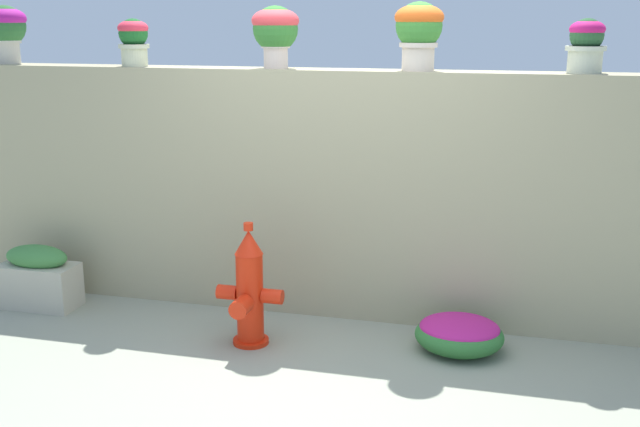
{
  "coord_description": "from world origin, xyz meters",
  "views": [
    {
      "loc": [
        1.19,
        -4.16,
        2.11
      ],
      "look_at": [
        -0.14,
        0.92,
        0.79
      ],
      "focal_mm": 43.32,
      "sensor_mm": 36.0,
      "label": 1
    }
  ],
  "objects_px": {
    "potted_plant_2": "(275,29)",
    "planter_box": "(39,278)",
    "fire_hydrant": "(249,291)",
    "potted_plant_4": "(586,42)",
    "flower_bush_left": "(459,333)",
    "potted_plant_0": "(5,27)",
    "potted_plant_1": "(134,38)",
    "potted_plant_3": "(419,28)"
  },
  "relations": [
    {
      "from": "potted_plant_1",
      "to": "potted_plant_4",
      "type": "bearing_deg",
      "value": 1.23
    },
    {
      "from": "fire_hydrant",
      "to": "potted_plant_2",
      "type": "bearing_deg",
      "value": 93.07
    },
    {
      "from": "potted_plant_0",
      "to": "flower_bush_left",
      "type": "relative_size",
      "value": 0.77
    },
    {
      "from": "potted_plant_3",
      "to": "potted_plant_1",
      "type": "bearing_deg",
      "value": -179.47
    },
    {
      "from": "potted_plant_0",
      "to": "potted_plant_1",
      "type": "bearing_deg",
      "value": -2.63
    },
    {
      "from": "potted_plant_2",
      "to": "planter_box",
      "type": "xyz_separation_m",
      "value": [
        -1.73,
        -0.51,
        -1.82
      ]
    },
    {
      "from": "fire_hydrant",
      "to": "flower_bush_left",
      "type": "height_order",
      "value": "fire_hydrant"
    },
    {
      "from": "potted_plant_2",
      "to": "fire_hydrant",
      "type": "height_order",
      "value": "potted_plant_2"
    },
    {
      "from": "potted_plant_3",
      "to": "flower_bush_left",
      "type": "bearing_deg",
      "value": -52.1
    },
    {
      "from": "potted_plant_0",
      "to": "potted_plant_3",
      "type": "xyz_separation_m",
      "value": [
        3.2,
        -0.03,
        -0.0
      ]
    },
    {
      "from": "potted_plant_4",
      "to": "flower_bush_left",
      "type": "distance_m",
      "value": 2.04
    },
    {
      "from": "potted_plant_4",
      "to": "fire_hydrant",
      "type": "distance_m",
      "value": 2.71
    },
    {
      "from": "fire_hydrant",
      "to": "flower_bush_left",
      "type": "bearing_deg",
      "value": 9.82
    },
    {
      "from": "potted_plant_0",
      "to": "potted_plant_1",
      "type": "relative_size",
      "value": 1.29
    },
    {
      "from": "potted_plant_2",
      "to": "planter_box",
      "type": "height_order",
      "value": "potted_plant_2"
    },
    {
      "from": "potted_plant_1",
      "to": "planter_box",
      "type": "bearing_deg",
      "value": -144.38
    },
    {
      "from": "potted_plant_1",
      "to": "fire_hydrant",
      "type": "bearing_deg",
      "value": -32.74
    },
    {
      "from": "potted_plant_0",
      "to": "flower_bush_left",
      "type": "bearing_deg",
      "value": -8.46
    },
    {
      "from": "potted_plant_0",
      "to": "fire_hydrant",
      "type": "bearing_deg",
      "value": -19.04
    },
    {
      "from": "potted_plant_1",
      "to": "potted_plant_3",
      "type": "xyz_separation_m",
      "value": [
        2.09,
        0.02,
        0.08
      ]
    },
    {
      "from": "potted_plant_3",
      "to": "planter_box",
      "type": "height_order",
      "value": "potted_plant_3"
    },
    {
      "from": "potted_plant_4",
      "to": "potted_plant_0",
      "type": "bearing_deg",
      "value": -179.78
    },
    {
      "from": "potted_plant_1",
      "to": "potted_plant_4",
      "type": "distance_m",
      "value": 3.16
    },
    {
      "from": "potted_plant_2",
      "to": "planter_box",
      "type": "relative_size",
      "value": 0.74
    },
    {
      "from": "potted_plant_0",
      "to": "planter_box",
      "type": "xyz_separation_m",
      "value": [
        0.46,
        -0.52,
        -1.83
      ]
    },
    {
      "from": "fire_hydrant",
      "to": "potted_plant_0",
      "type": "bearing_deg",
      "value": 160.96
    },
    {
      "from": "potted_plant_1",
      "to": "potted_plant_3",
      "type": "bearing_deg",
      "value": 0.53
    },
    {
      "from": "potted_plant_1",
      "to": "flower_bush_left",
      "type": "height_order",
      "value": "potted_plant_1"
    },
    {
      "from": "potted_plant_4",
      "to": "fire_hydrant",
      "type": "relative_size",
      "value": 0.41
    },
    {
      "from": "potted_plant_4",
      "to": "flower_bush_left",
      "type": "xyz_separation_m",
      "value": [
        -0.68,
        -0.55,
        -1.84
      ]
    },
    {
      "from": "potted_plant_0",
      "to": "potted_plant_4",
      "type": "bearing_deg",
      "value": 0.22
    },
    {
      "from": "flower_bush_left",
      "to": "potted_plant_0",
      "type": "bearing_deg",
      "value": 171.54
    },
    {
      "from": "potted_plant_0",
      "to": "potted_plant_3",
      "type": "bearing_deg",
      "value": -0.57
    },
    {
      "from": "potted_plant_2",
      "to": "flower_bush_left",
      "type": "bearing_deg",
      "value": -20.7
    },
    {
      "from": "fire_hydrant",
      "to": "potted_plant_1",
      "type": "bearing_deg",
      "value": 147.26
    },
    {
      "from": "flower_bush_left",
      "to": "planter_box",
      "type": "distance_m",
      "value": 3.13
    },
    {
      "from": "potted_plant_4",
      "to": "fire_hydrant",
      "type": "height_order",
      "value": "potted_plant_4"
    },
    {
      "from": "fire_hydrant",
      "to": "planter_box",
      "type": "distance_m",
      "value": 1.79
    },
    {
      "from": "fire_hydrant",
      "to": "potted_plant_3",
      "type": "bearing_deg",
      "value": 37.26
    },
    {
      "from": "potted_plant_4",
      "to": "potted_plant_3",
      "type": "bearing_deg",
      "value": -177.39
    },
    {
      "from": "flower_bush_left",
      "to": "potted_plant_3",
      "type": "bearing_deg",
      "value": 127.9
    },
    {
      "from": "planter_box",
      "to": "potted_plant_1",
      "type": "bearing_deg",
      "value": 35.62
    }
  ]
}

